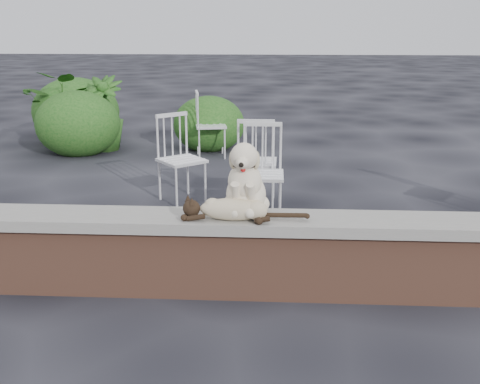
# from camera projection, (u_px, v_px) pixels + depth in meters

# --- Properties ---
(ground) EXTENTS (60.00, 60.00, 0.00)m
(ground) POSITION_uv_depth(u_px,v_px,m) (264.00, 292.00, 4.27)
(ground) COLOR black
(ground) RESTS_ON ground
(brick_wall) EXTENTS (6.00, 0.30, 0.50)m
(brick_wall) POSITION_uv_depth(u_px,v_px,m) (264.00, 260.00, 4.20)
(brick_wall) COLOR brown
(brick_wall) RESTS_ON ground
(capstone) EXTENTS (6.20, 0.40, 0.08)m
(capstone) POSITION_uv_depth(u_px,v_px,m) (265.00, 222.00, 4.11)
(capstone) COLOR slate
(capstone) RESTS_ON brick_wall
(dog) EXTENTS (0.39, 0.49, 0.54)m
(dog) POSITION_uv_depth(u_px,v_px,m) (246.00, 176.00, 4.10)
(dog) COLOR beige
(dog) RESTS_ON capstone
(cat) EXTENTS (1.05, 0.33, 0.18)m
(cat) POSITION_uv_depth(u_px,v_px,m) (233.00, 208.00, 4.02)
(cat) COLOR tan
(cat) RESTS_ON capstone
(chair_a) EXTENTS (0.79, 0.79, 0.94)m
(chair_a) POSITION_uv_depth(u_px,v_px,m) (182.00, 159.00, 6.29)
(chair_a) COLOR white
(chair_a) RESTS_ON ground
(chair_b) EXTENTS (0.56, 0.56, 0.94)m
(chair_b) POSITION_uv_depth(u_px,v_px,m) (262.00, 173.00, 5.70)
(chair_b) COLOR white
(chair_b) RESTS_ON ground
(chair_c) EXTENTS (0.57, 0.57, 0.94)m
(chair_c) POSITION_uv_depth(u_px,v_px,m) (257.00, 160.00, 6.22)
(chair_c) COLOR white
(chair_c) RESTS_ON ground
(chair_e) EXTENTS (0.65, 0.65, 0.94)m
(chair_e) POSITION_uv_depth(u_px,v_px,m) (211.00, 124.00, 8.35)
(chair_e) COLOR white
(chair_e) RESTS_ON ground
(potted_plant_a) EXTENTS (1.23, 1.12, 1.17)m
(potted_plant_a) POSITION_uv_depth(u_px,v_px,m) (63.00, 109.00, 9.00)
(potted_plant_a) COLOR #154614
(potted_plant_a) RESTS_ON ground
(potted_plant_b) EXTENTS (0.71, 0.71, 1.11)m
(potted_plant_b) POSITION_uv_depth(u_px,v_px,m) (103.00, 113.00, 8.79)
(potted_plant_b) COLOR #154614
(potted_plant_b) RESTS_ON ground
(shrubbery) EXTENTS (3.42, 2.03, 1.09)m
(shrubbery) POSITION_uv_depth(u_px,v_px,m) (105.00, 118.00, 8.99)
(shrubbery) COLOR #154614
(shrubbery) RESTS_ON ground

